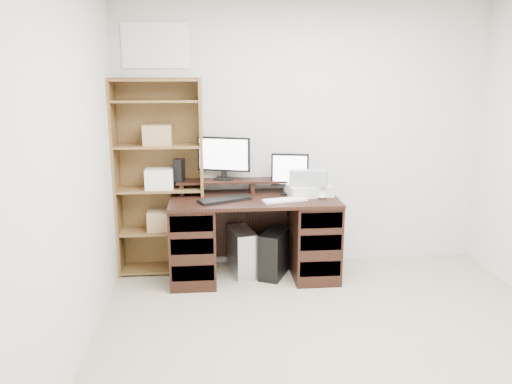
{
  "coord_description": "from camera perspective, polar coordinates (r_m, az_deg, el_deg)",
  "views": [
    {
      "loc": [
        -0.87,
        -2.69,
        1.84
      ],
      "look_at": [
        -0.5,
        1.43,
        0.85
      ],
      "focal_mm": 35.0,
      "sensor_mm": 36.0,
      "label": 1
    }
  ],
  "objects": [
    {
      "name": "room",
      "position": [
        2.89,
        12.47,
        1.41
      ],
      "size": [
        3.54,
        4.04,
        2.54
      ],
      "color": "tan",
      "rests_on": "ground"
    },
    {
      "name": "desk",
      "position": [
        4.59,
        -0.24,
        -4.99
      ],
      "size": [
        1.5,
        0.7,
        0.75
      ],
      "color": "black",
      "rests_on": "ground"
    },
    {
      "name": "riser_shelf",
      "position": [
        4.67,
        -0.46,
        1.11
      ],
      "size": [
        1.4,
        0.22,
        0.12
      ],
      "color": "black",
      "rests_on": "desk"
    },
    {
      "name": "monitor_wide",
      "position": [
        4.65,
        -3.7,
        4.15
      ],
      "size": [
        0.48,
        0.2,
        0.4
      ],
      "rotation": [
        0.0,
        0.0,
        -0.32
      ],
      "color": "black",
      "rests_on": "riser_shelf"
    },
    {
      "name": "monitor_small",
      "position": [
        4.59,
        3.88,
        2.28
      ],
      "size": [
        0.34,
        0.16,
        0.37
      ],
      "rotation": [
        0.0,
        0.0,
        -0.22
      ],
      "color": "black",
      "rests_on": "desk"
    },
    {
      "name": "speaker",
      "position": [
        4.61,
        -8.79,
        2.47
      ],
      "size": [
        0.11,
        0.11,
        0.21
      ],
      "primitive_type": "cube",
      "rotation": [
        0.0,
        0.0,
        -0.37
      ],
      "color": "black",
      "rests_on": "riser_shelf"
    },
    {
      "name": "keyboard_black",
      "position": [
        4.36,
        -3.61,
        -0.88
      ],
      "size": [
        0.48,
        0.33,
        0.03
      ],
      "primitive_type": "cube",
      "rotation": [
        0.0,
        0.0,
        0.43
      ],
      "color": "black",
      "rests_on": "desk"
    },
    {
      "name": "keyboard_white",
      "position": [
        4.36,
        3.33,
        -0.92
      ],
      "size": [
        0.41,
        0.21,
        0.02
      ],
      "primitive_type": "cube",
      "rotation": [
        0.0,
        0.0,
        0.24
      ],
      "color": "white",
      "rests_on": "desk"
    },
    {
      "name": "mouse",
      "position": [
        4.48,
        7.59,
        -0.53
      ],
      "size": [
        0.1,
        0.08,
        0.03
      ],
      "primitive_type": "ellipsoid",
      "rotation": [
        0.0,
        0.0,
        0.37
      ],
      "color": "silver",
      "rests_on": "desk"
    },
    {
      "name": "printer",
      "position": [
        4.59,
        6.04,
        0.25
      ],
      "size": [
        0.43,
        0.35,
        0.1
      ],
      "primitive_type": "cube",
      "rotation": [
        0.0,
        0.0,
        0.14
      ],
      "color": "beige",
      "rests_on": "desk"
    },
    {
      "name": "basket",
      "position": [
        4.56,
        6.07,
        1.72
      ],
      "size": [
        0.39,
        0.32,
        0.14
      ],
      "primitive_type": "cube",
      "rotation": [
        0.0,
        0.0,
        -0.28
      ],
      "color": "#8F9599",
      "rests_on": "printer"
    },
    {
      "name": "tower_silver",
      "position": [
        4.7,
        -1.63,
        -6.8
      ],
      "size": [
        0.27,
        0.45,
        0.42
      ],
      "primitive_type": "cube",
      "rotation": [
        0.0,
        0.0,
        0.21
      ],
      "color": "#BBBDC2",
      "rests_on": "ground"
    },
    {
      "name": "tower_black",
      "position": [
        4.66,
        2.18,
        -6.97
      ],
      "size": [
        0.35,
        0.47,
        0.43
      ],
      "rotation": [
        0.0,
        0.0,
        -0.43
      ],
      "color": "black",
      "rests_on": "ground"
    },
    {
      "name": "bookshelf",
      "position": [
        4.67,
        -10.94,
        1.8
      ],
      "size": [
        0.8,
        0.3,
        1.8
      ],
      "color": "brown",
      "rests_on": "ground"
    }
  ]
}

